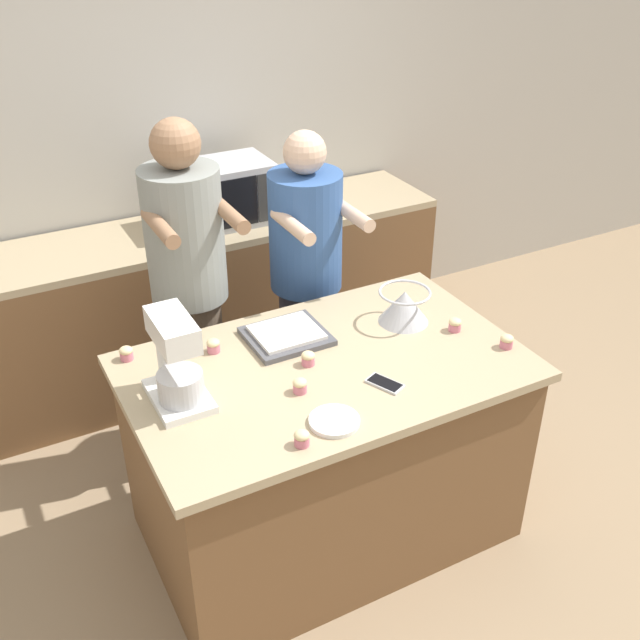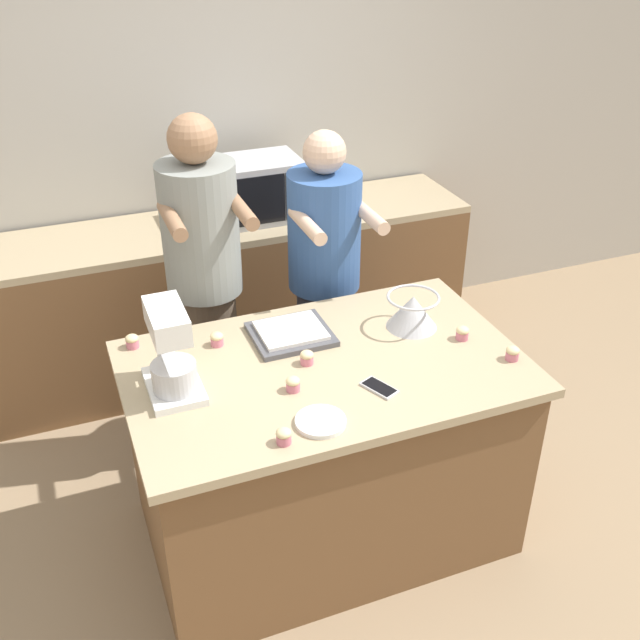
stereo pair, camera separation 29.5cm
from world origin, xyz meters
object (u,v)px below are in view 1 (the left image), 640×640
at_px(cell_phone, 385,384).
at_px(cupcake_1, 455,324).
at_px(stand_mixer, 176,364).
at_px(person_left, 191,297).
at_px(mixing_bowl, 404,305).
at_px(person_right, 306,283).
at_px(small_plate, 334,421).
at_px(cupcake_0, 302,438).
at_px(cupcake_2, 213,345).
at_px(cupcake_3, 126,353).
at_px(cupcake_5, 507,341).
at_px(cupcake_4, 300,385).
at_px(microwave_oven, 222,193).
at_px(baking_tray, 287,335).
at_px(cupcake_6, 308,358).

height_order(cell_phone, cupcake_1, cupcake_1).
xyz_separation_m(cell_phone, cupcake_1, (0.48, 0.20, 0.02)).
bearing_deg(stand_mixer, person_left, 67.35).
bearing_deg(mixing_bowl, person_right, 104.44).
height_order(small_plate, cupcake_0, cupcake_0).
height_order(cupcake_1, cupcake_2, same).
bearing_deg(cupcake_1, cupcake_3, 161.33).
bearing_deg(stand_mixer, mixing_bowl, 4.91).
bearing_deg(small_plate, cupcake_5, 6.75).
height_order(mixing_bowl, cupcake_3, mixing_bowl).
relative_size(person_right, cupcake_4, 27.23).
bearing_deg(cupcake_2, microwave_oven, 66.45).
bearing_deg(baking_tray, small_plate, -99.29).
relative_size(small_plate, cupcake_6, 3.12).
height_order(person_right, stand_mixer, person_right).
bearing_deg(person_left, mixing_bowl, -39.37).
bearing_deg(cupcake_1, person_left, 138.96).
bearing_deg(stand_mixer, cupcake_2, 47.28).
bearing_deg(cupcake_6, cupcake_0, -119.73).
xyz_separation_m(cupcake_4, cupcake_6, (0.11, 0.15, 0.00)).
distance_m(stand_mixer, microwave_oven, 1.63).
relative_size(mixing_bowl, baking_tray, 0.69).
xyz_separation_m(cupcake_0, cupcake_6, (0.25, 0.43, 0.00)).
bearing_deg(small_plate, cupcake_4, 96.07).
relative_size(person_left, cupcake_1, 29.52).
bearing_deg(cupcake_5, person_right, 112.75).
bearing_deg(cupcake_4, baking_tray, 71.73).
height_order(microwave_oven, small_plate, microwave_oven).
relative_size(cell_phone, cupcake_4, 2.69).
height_order(baking_tray, small_plate, baking_tray).
relative_size(person_right, small_plate, 8.74).
bearing_deg(cupcake_3, small_plate, -54.26).
relative_size(microwave_oven, cell_phone, 3.39).
relative_size(cell_phone, cupcake_1, 2.69).
height_order(cell_phone, cupcake_2, cupcake_2).
distance_m(cell_phone, small_plate, 0.31).
bearing_deg(mixing_bowl, microwave_oven, 102.88).
distance_m(cupcake_1, cupcake_3, 1.38).
bearing_deg(baking_tray, cupcake_5, -32.21).
xyz_separation_m(person_left, cupcake_0, (-0.01, -1.16, 0.02)).
bearing_deg(cupcake_2, cell_phone, -46.80).
bearing_deg(microwave_oven, cupcake_4, -101.61).
xyz_separation_m(cupcake_0, cupcake_2, (-0.06, 0.70, 0.00)).
bearing_deg(cupcake_0, mixing_bowl, 34.80).
relative_size(mixing_bowl, cupcake_2, 3.86).
bearing_deg(cell_phone, cupcake_4, 160.04).
distance_m(person_left, small_plate, 1.12).
distance_m(stand_mixer, cell_phone, 0.80).
bearing_deg(cell_phone, cupcake_6, 126.83).
bearing_deg(cupcake_3, person_right, 19.40).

